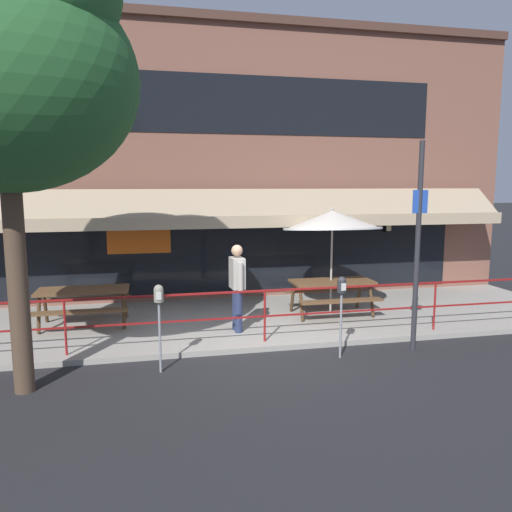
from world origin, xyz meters
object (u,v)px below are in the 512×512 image
(parking_meter_near, at_px, (159,302))
(street_sign_pole, at_px, (418,245))
(patio_umbrella_centre, at_px, (332,221))
(parking_meter_far, at_px, (342,293))
(picnic_table_left, at_px, (83,297))
(street_tree_curbside, at_px, (9,63))
(picnic_table_centre, at_px, (332,288))
(pedestrian_walking, at_px, (237,283))

(parking_meter_near, bearing_deg, street_sign_pole, 1.60)
(patio_umbrella_centre, distance_m, parking_meter_far, 2.77)
(street_sign_pole, bearing_deg, parking_meter_far, -175.87)
(picnic_table_left, xyz_separation_m, street_tree_curbside, (-0.39, -3.05, 3.83))
(parking_meter_near, distance_m, street_tree_curbside, 3.87)
(picnic_table_centre, xyz_separation_m, pedestrian_walking, (-2.26, -0.79, 0.35))
(picnic_table_centre, height_order, pedestrian_walking, pedestrian_walking)
(picnic_table_left, distance_m, street_sign_pole, 6.56)
(parking_meter_far, bearing_deg, picnic_table_left, 149.58)
(street_sign_pole, distance_m, street_tree_curbside, 6.87)
(parking_meter_far, bearing_deg, street_sign_pole, 4.13)
(picnic_table_left, bearing_deg, parking_meter_near, -61.42)
(picnic_table_centre, xyz_separation_m, street_tree_curbside, (-5.64, -2.81, 3.83))
(street_tree_curbside, bearing_deg, picnic_table_left, 82.69)
(picnic_table_centre, bearing_deg, picnic_table_left, 177.37)
(pedestrian_walking, distance_m, parking_meter_far, 2.21)
(pedestrian_walking, bearing_deg, street_tree_curbside, -149.06)
(pedestrian_walking, xyz_separation_m, parking_meter_far, (1.51, -1.61, 0.09))
(pedestrian_walking, bearing_deg, picnic_table_left, 161.01)
(picnic_table_centre, relative_size, patio_umbrella_centre, 0.76)
(pedestrian_walking, bearing_deg, picnic_table_centre, 19.18)
(patio_umbrella_centre, bearing_deg, street_tree_curbside, -153.03)
(patio_umbrella_centre, height_order, street_tree_curbside, street_tree_curbside)
(picnic_table_left, bearing_deg, pedestrian_walking, -18.99)
(picnic_table_left, height_order, parking_meter_far, parking_meter_far)
(picnic_table_centre, distance_m, parking_meter_near, 4.52)
(picnic_table_left, distance_m, parking_meter_far, 5.23)
(parking_meter_far, height_order, street_tree_curbside, street_tree_curbside)
(picnic_table_centre, bearing_deg, parking_meter_near, -147.49)
(picnic_table_left, distance_m, patio_umbrella_centre, 5.45)
(parking_meter_near, bearing_deg, patio_umbrella_centre, 33.13)
(picnic_table_left, bearing_deg, patio_umbrella_centre, -2.00)
(picnic_table_centre, height_order, street_sign_pole, street_sign_pole)
(pedestrian_walking, bearing_deg, parking_meter_near, -133.24)
(picnic_table_centre, distance_m, parking_meter_far, 2.55)
(picnic_table_centre, distance_m, street_sign_pole, 2.68)
(picnic_table_centre, xyz_separation_m, parking_meter_far, (-0.75, -2.40, 0.44))
(patio_umbrella_centre, height_order, pedestrian_walking, patio_umbrella_centre)
(picnic_table_centre, relative_size, parking_meter_far, 1.27)
(parking_meter_near, xyz_separation_m, street_sign_pole, (4.48, 0.13, 0.76))
(parking_meter_far, bearing_deg, parking_meter_near, -179.59)
(street_sign_pole, bearing_deg, parking_meter_near, -178.40)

